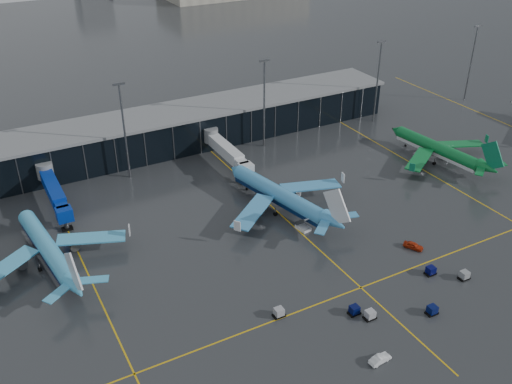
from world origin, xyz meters
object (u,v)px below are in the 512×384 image
baggage_carts (390,298)px  service_van_white (380,359)px  airliner_aer_lingus (438,141)px  airliner_klm_near (279,186)px  airliner_arkefly (45,238)px  mobile_airstair (303,226)px  service_van_red (413,246)px

baggage_carts → service_van_white: baggage_carts is taller
airliner_aer_lingus → baggage_carts: 64.20m
airliner_klm_near → baggage_carts: bearing=-100.3°
airliner_arkefly → airliner_aer_lingus: airliner_arkefly is taller
airliner_klm_near → airliner_aer_lingus: bearing=-10.5°
airliner_aer_lingus → service_van_white: size_ratio=9.08×
mobile_airstair → service_van_red: mobile_airstair is taller
mobile_airstair → service_van_red: bearing=-56.9°
airliner_aer_lingus → baggage_carts: bearing=-147.5°
airliner_klm_near → mobile_airstair: 11.71m
service_van_white → mobile_airstair: bearing=-20.0°
airliner_aer_lingus → mobile_airstair: (-50.74, -11.93, -4.84)m
baggage_carts → service_van_white: bearing=-136.1°
airliner_klm_near → airliner_aer_lingus: 51.06m
airliner_klm_near → service_van_red: 32.87m
airliner_aer_lingus → mobile_airstair: bearing=-173.2°
mobile_airstair → airliner_aer_lingus: bearing=2.8°
airliner_aer_lingus → service_van_red: airliner_aer_lingus is taller
airliner_arkefly → service_van_red: airliner_arkefly is taller
baggage_carts → mobile_airstair: bearing=91.9°
airliner_arkefly → service_van_white: 68.16m
baggage_carts → service_van_red: baggage_carts is taller
airliner_klm_near → service_van_white: airliner_klm_near is taller
mobile_airstair → service_van_red: (16.47, -17.32, -0.06)m
airliner_klm_near → service_van_red: airliner_klm_near is taller
baggage_carts → airliner_klm_near: bearing=91.8°
mobile_airstair → service_van_white: 40.45m
mobile_airstair → service_van_white: bearing=-115.2°
baggage_carts → mobile_airstair: size_ratio=11.14×
airliner_klm_near → mobile_airstair: size_ratio=11.15×
service_van_white → service_van_red: bearing=-56.1°
airliner_arkefly → service_van_red: (68.54, -31.81, -5.08)m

